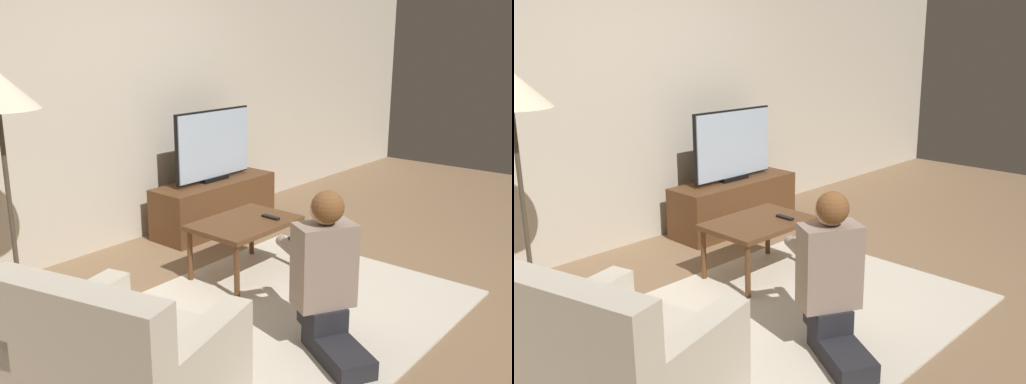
% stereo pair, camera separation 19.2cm
% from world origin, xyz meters
% --- Properties ---
extents(ground_plane, '(10.00, 10.00, 0.00)m').
position_xyz_m(ground_plane, '(0.00, 0.00, 0.00)').
color(ground_plane, '#896B4C').
extents(wall_back, '(10.00, 0.06, 2.60)m').
position_xyz_m(wall_back, '(0.00, 1.93, 1.30)').
color(wall_back, beige).
rests_on(wall_back, ground_plane).
extents(rug, '(2.27, 1.87, 0.02)m').
position_xyz_m(rug, '(0.00, 0.00, 0.01)').
color(rug, beige).
rests_on(rug, ground_plane).
extents(tv_stand, '(1.27, 0.43, 0.47)m').
position_xyz_m(tv_stand, '(0.90, 1.55, 0.23)').
color(tv_stand, brown).
rests_on(tv_stand, ground_plane).
extents(tv, '(0.91, 0.08, 0.66)m').
position_xyz_m(tv, '(0.90, 1.55, 0.80)').
color(tv, black).
rests_on(tv, tv_stand).
extents(coffee_table, '(0.78, 0.55, 0.44)m').
position_xyz_m(coffee_table, '(0.25, 0.60, 0.39)').
color(coffee_table, brown).
rests_on(coffee_table, ground_plane).
extents(armchair, '(0.97, 1.02, 0.85)m').
position_xyz_m(armchair, '(-1.45, -0.18, 0.29)').
color(armchair, beige).
rests_on(armchair, ground_plane).
extents(person_kneeling, '(0.64, 0.86, 0.94)m').
position_xyz_m(person_kneeling, '(-0.24, -0.45, 0.46)').
color(person_kneeling, '#232328').
rests_on(person_kneeling, rug).
extents(remote, '(0.04, 0.15, 0.02)m').
position_xyz_m(remote, '(0.43, 0.49, 0.45)').
color(remote, black).
rests_on(remote, coffee_table).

